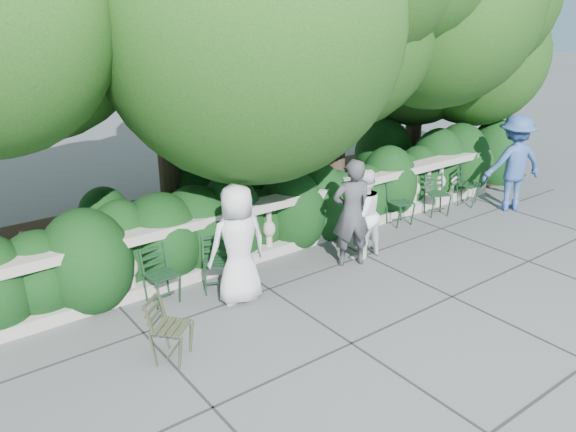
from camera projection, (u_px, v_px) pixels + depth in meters
ground at (330, 300)px, 8.09m from camera, size 90.00×90.00×0.00m
balustrade at (259, 231)px, 9.27m from camera, size 12.00×0.44×1.00m
shrub_hedge at (223, 236)px, 10.34m from camera, size 15.00×2.60×1.70m
tree_canopy at (242, 7)px, 9.46m from camera, size 15.04×6.52×6.78m
chair_b at (169, 307)px, 7.92m from camera, size 0.49×0.52×0.84m
chair_c at (219, 294)px, 8.26m from camera, size 0.61×0.62×0.84m
chair_d at (404, 227)px, 10.77m from camera, size 0.48×0.52×0.84m
chair_e at (439, 217)px, 11.24m from camera, size 0.59×0.61×0.84m
chair_f at (473, 205)px, 11.89m from camera, size 0.60×0.62×0.84m
chair_weathered at (185, 360)px, 6.74m from camera, size 0.65×0.65×0.84m
person_businessman at (238, 244)px, 7.81m from camera, size 0.92×0.67×1.74m
person_woman_grey at (352, 213)px, 8.93m from camera, size 0.76×0.64×1.77m
person_casual_man at (362, 214)px, 9.23m from camera, size 0.77×0.61×1.52m
person_older_blue at (513, 163)px, 11.36m from camera, size 1.45×1.17×1.97m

